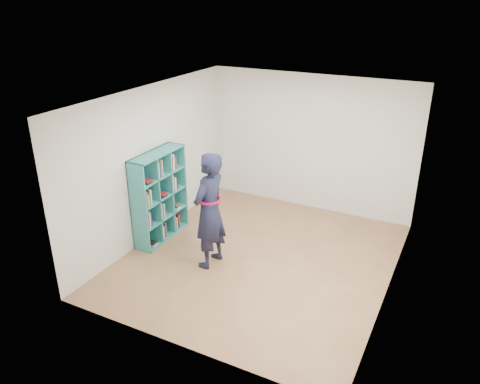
% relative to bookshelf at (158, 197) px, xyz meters
% --- Properties ---
extents(floor, '(4.50, 4.50, 0.00)m').
position_rel_bookshelf_xyz_m(floor, '(1.85, 0.10, -0.76)').
color(floor, brown).
rests_on(floor, ground).
extents(ceiling, '(4.50, 4.50, 0.00)m').
position_rel_bookshelf_xyz_m(ceiling, '(1.85, 0.10, 1.84)').
color(ceiling, white).
rests_on(ceiling, wall_back).
extents(wall_left, '(0.02, 4.50, 2.60)m').
position_rel_bookshelf_xyz_m(wall_left, '(-0.15, 0.10, 0.54)').
color(wall_left, silver).
rests_on(wall_left, floor).
extents(wall_right, '(0.02, 4.50, 2.60)m').
position_rel_bookshelf_xyz_m(wall_right, '(3.85, 0.10, 0.54)').
color(wall_right, silver).
rests_on(wall_right, floor).
extents(wall_back, '(4.00, 0.02, 2.60)m').
position_rel_bookshelf_xyz_m(wall_back, '(1.85, 2.35, 0.54)').
color(wall_back, silver).
rests_on(wall_back, floor).
extents(wall_front, '(4.00, 0.02, 2.60)m').
position_rel_bookshelf_xyz_m(wall_front, '(1.85, -2.15, 0.54)').
color(wall_front, silver).
rests_on(wall_front, floor).
extents(bookshelf, '(0.34, 1.16, 1.54)m').
position_rel_bookshelf_xyz_m(bookshelf, '(0.00, 0.00, 0.00)').
color(bookshelf, teal).
rests_on(bookshelf, floor).
extents(person, '(0.48, 0.70, 1.83)m').
position_rel_bookshelf_xyz_m(person, '(1.22, -0.36, 0.16)').
color(person, black).
rests_on(person, floor).
extents(smartphone, '(0.03, 0.09, 0.12)m').
position_rel_bookshelf_xyz_m(smartphone, '(1.08, -0.26, 0.28)').
color(smartphone, silver).
rests_on(smartphone, person).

